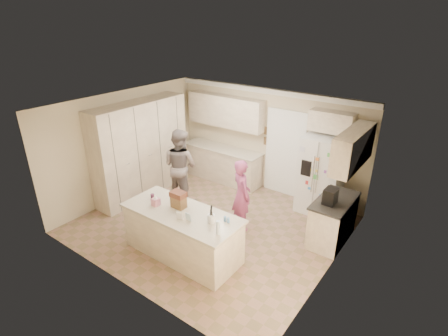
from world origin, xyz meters
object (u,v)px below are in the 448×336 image
Objects in this scene: utensil_crock at (211,219)px; teen_boy at (180,166)px; refrigerator at (321,175)px; coffee_maker at (330,196)px; dollhouse_body at (179,202)px; island_base at (183,234)px; tissue_box at (156,202)px; teen_girl at (242,195)px.

teen_boy reaches higher than utensil_crock.
refrigerator and teen_boy have the same top height.
teen_boy reaches higher than coffee_maker.
coffee_maker reaches higher than dollhouse_body.
utensil_crock is at bearing -127.12° from coffee_maker.
coffee_maker reaches higher than island_base.
island_base is (-1.43, -3.04, -0.46)m from refrigerator.
island_base is 14.67× the size of utensil_crock.
refrigerator is 6.00× the size of coffee_maker.
coffee_maker is 2.32m from utensil_crock.
island_base is 0.62m from dollhouse_body.
utensil_crock is 0.58× the size of dollhouse_body.
utensil_crock is 0.08× the size of teen_boy.
tissue_box is (-1.98, -3.14, 0.10)m from refrigerator.
island_base is at bearing -33.69° from dollhouse_body.
teen_girl reaches higher than coffee_maker.
utensil_crock is 1.21m from tissue_box.
teen_boy reaches higher than island_base.
teen_girl is (-0.27, 1.36, -0.22)m from utensil_crock.
tissue_box reaches higher than island_base.
teen_girl is at bearing 172.32° from teen_boy.
tissue_box is 1.78m from teen_girl.
refrigerator is at bearing -155.82° from teen_boy.
teen_girl reaches higher than island_base.
utensil_crock is 0.10× the size of teen_girl.
teen_boy is at bearing 144.37° from utensil_crock.
teen_girl is (-1.67, -0.49, -0.29)m from coffee_maker.
coffee_maker is 3.28m from tissue_box.
island_base is at bearing 10.30° from tissue_box.
tissue_box is (-2.60, -2.00, -0.07)m from coffee_maker.
refrigerator is at bearing 57.76° from tissue_box.
island_base is at bearing 131.01° from teen_boy.
tissue_box is 0.45m from dollhouse_body.
coffee_maker is 2.87m from island_base.
island_base is 8.46× the size of dollhouse_body.
teen_girl is (1.87, -0.18, -0.12)m from teen_boy.
coffee_maker is at bearing 52.88° from utensil_crock.
refrigerator is at bearing 75.40° from utensil_crock.
teen_girl is at bearing 101.22° from utensil_crock.
dollhouse_body is (-0.15, 0.10, 0.60)m from island_base.
teen_boy is at bearing 133.26° from island_base.
dollhouse_body is (-1.58, -2.94, 0.14)m from refrigerator.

